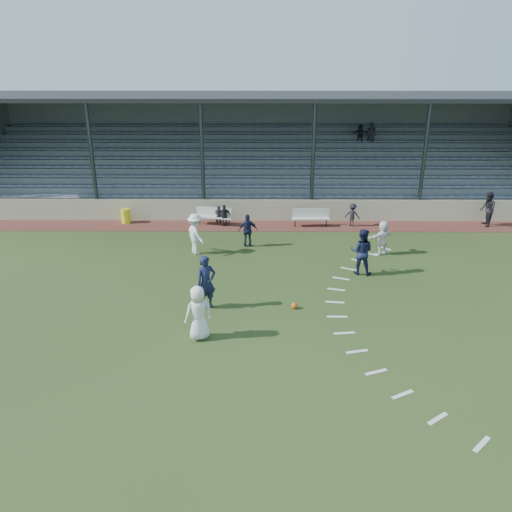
% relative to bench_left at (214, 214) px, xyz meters
% --- Properties ---
extents(ground, '(90.00, 90.00, 0.00)m').
position_rel_bench_left_xyz_m(ground, '(2.37, -10.72, -0.58)').
color(ground, '#293B18').
rests_on(ground, ground).
extents(cinder_track, '(34.00, 2.00, 0.02)m').
position_rel_bench_left_xyz_m(cinder_track, '(2.37, -0.22, -0.57)').
color(cinder_track, '#532621').
rests_on(cinder_track, ground).
extents(retaining_wall, '(34.00, 0.18, 1.20)m').
position_rel_bench_left_xyz_m(retaining_wall, '(2.37, 0.83, 0.02)').
color(retaining_wall, '#BBB490').
rests_on(retaining_wall, ground).
extents(bench_left, '(2.04, 0.84, 0.95)m').
position_rel_bench_left_xyz_m(bench_left, '(0.00, 0.00, 0.00)').
color(bench_left, beige).
rests_on(bench_left, cinder_track).
extents(bench_right, '(2.01, 0.53, 0.95)m').
position_rel_bench_left_xyz_m(bench_right, '(5.26, -0.22, 0.00)').
color(bench_right, beige).
rests_on(bench_right, cinder_track).
extents(trash_bin, '(0.49, 0.49, 0.78)m').
position_rel_bench_left_xyz_m(trash_bin, '(-4.91, 0.27, -0.17)').
color(trash_bin, yellow).
rests_on(trash_bin, cinder_track).
extents(football, '(0.22, 0.22, 0.22)m').
position_rel_bench_left_xyz_m(football, '(3.76, -10.09, -0.47)').
color(football, '#E8550D').
rests_on(football, ground).
extents(player_white_lead, '(1.04, 0.89, 1.79)m').
position_rel_bench_left_xyz_m(player_white_lead, '(0.60, -12.19, 0.31)').
color(player_white_lead, white).
rests_on(player_white_lead, ground).
extents(player_navy_lead, '(0.86, 0.77, 1.98)m').
position_rel_bench_left_xyz_m(player_navy_lead, '(0.63, -10.05, 0.40)').
color(player_navy_lead, '#141A37').
rests_on(player_navy_lead, ground).
extents(player_navy_mid, '(1.12, 0.98, 1.95)m').
position_rel_bench_left_xyz_m(player_navy_mid, '(6.73, -6.81, 0.39)').
color(player_navy_mid, '#141A37').
rests_on(player_navy_mid, ground).
extents(player_white_wing, '(1.28, 1.41, 1.90)m').
position_rel_bench_left_xyz_m(player_white_wing, '(-0.43, -4.49, 0.36)').
color(player_white_wing, white).
rests_on(player_white_wing, ground).
extents(player_navy_wing, '(0.99, 0.55, 1.59)m').
position_rel_bench_left_xyz_m(player_navy_wing, '(1.94, -3.47, 0.21)').
color(player_navy_wing, '#141A37').
rests_on(player_navy_wing, ground).
extents(player_white_back, '(1.50, 1.17, 1.59)m').
position_rel_bench_left_xyz_m(player_white_back, '(8.14, -4.49, 0.21)').
color(player_white_back, white).
rests_on(player_white_back, ground).
extents(official, '(0.82, 0.99, 1.86)m').
position_rel_bench_left_xyz_m(official, '(14.75, -0.14, 0.37)').
color(official, black).
rests_on(official, cinder_track).
extents(sub_left_near, '(0.45, 0.37, 1.08)m').
position_rel_bench_left_xyz_m(sub_left_near, '(0.25, -0.11, -0.03)').
color(sub_left_near, black).
rests_on(sub_left_near, cinder_track).
extents(sub_left_far, '(0.73, 0.44, 1.17)m').
position_rel_bench_left_xyz_m(sub_left_far, '(0.60, -0.27, 0.02)').
color(sub_left_far, black).
rests_on(sub_left_far, cinder_track).
extents(sub_right, '(0.91, 0.70, 1.25)m').
position_rel_bench_left_xyz_m(sub_right, '(7.50, -0.21, 0.06)').
color(sub_right, black).
rests_on(sub_right, cinder_track).
extents(grandstand, '(34.60, 9.00, 6.61)m').
position_rel_bench_left_xyz_m(grandstand, '(2.38, 5.55, 1.62)').
color(grandstand, slate).
rests_on(grandstand, ground).
extents(penalty_arc, '(3.89, 14.63, 0.01)m').
position_rel_bench_left_xyz_m(penalty_arc, '(6.49, -10.72, -0.58)').
color(penalty_arc, silver).
rests_on(penalty_arc, ground).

